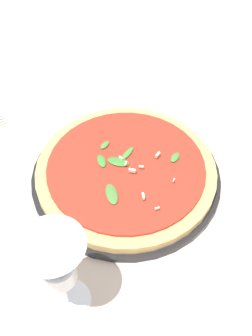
# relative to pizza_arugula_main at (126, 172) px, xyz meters

# --- Properties ---
(ground_plane) EXTENTS (6.00, 6.00, 0.00)m
(ground_plane) POSITION_rel_pizza_arugula_main_xyz_m (0.03, 0.03, -0.02)
(ground_plane) COLOR beige
(pizza_arugula_main) EXTENTS (0.37, 0.37, 0.05)m
(pizza_arugula_main) POSITION_rel_pizza_arugula_main_xyz_m (0.00, 0.00, 0.00)
(pizza_arugula_main) COLOR black
(pizza_arugula_main) RESTS_ON ground_plane
(wine_glass) EXTENTS (0.09, 0.09, 0.18)m
(wine_glass) POSITION_rel_pizza_arugula_main_xyz_m (-0.20, -0.18, 0.11)
(wine_glass) COLOR white
(wine_glass) RESTS_ON ground_plane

